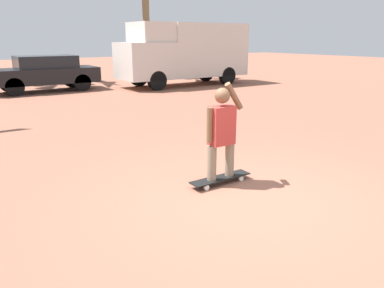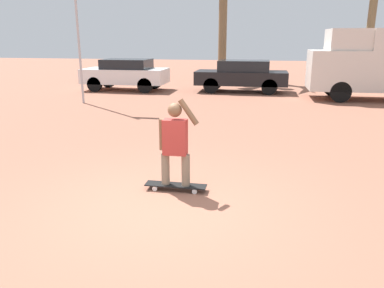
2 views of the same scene
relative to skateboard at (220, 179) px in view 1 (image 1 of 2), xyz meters
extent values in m
plane|color=#935B47|center=(-0.03, -0.68, -0.08)|extent=(80.00, 80.00, 0.00)
cube|color=black|center=(0.00, 0.00, 0.01)|extent=(1.04, 0.24, 0.02)
cylinder|color=white|center=(-0.34, -0.10, -0.04)|extent=(0.08, 0.03, 0.08)
cylinder|color=white|center=(-0.34, 0.10, -0.04)|extent=(0.08, 0.03, 0.08)
cylinder|color=white|center=(0.34, -0.10, -0.04)|extent=(0.08, 0.03, 0.08)
cylinder|color=white|center=(0.34, 0.10, -0.04)|extent=(0.08, 0.03, 0.08)
cylinder|color=gray|center=(-0.17, 0.00, 0.29)|extent=(0.14, 0.14, 0.54)
cylinder|color=gray|center=(0.17, 0.00, 0.29)|extent=(0.14, 0.14, 0.54)
cube|color=#B23833|center=(0.00, 0.00, 0.85)|extent=(0.38, 0.22, 0.58)
sphere|color=brown|center=(0.00, 0.00, 1.29)|extent=(0.23, 0.23, 0.23)
cylinder|color=brown|center=(-0.22, 0.00, 0.88)|extent=(0.09, 0.09, 0.52)
cylinder|color=brown|center=(0.22, 0.00, 1.27)|extent=(0.34, 0.09, 0.43)
cylinder|color=black|center=(4.44, 10.02, 0.33)|extent=(0.83, 0.28, 0.83)
cylinder|color=black|center=(4.44, 11.78, 0.33)|extent=(0.83, 0.28, 0.83)
cylinder|color=black|center=(8.33, 10.02, 0.33)|extent=(0.83, 0.28, 0.83)
cylinder|color=black|center=(8.33, 11.78, 0.33)|extent=(0.83, 0.28, 0.83)
cube|color=silver|center=(4.34, 10.90, 1.12)|extent=(2.19, 2.05, 1.58)
cube|color=black|center=(3.90, 10.90, 1.44)|extent=(0.04, 1.74, 0.79)
cube|color=silver|center=(7.48, 10.90, 1.55)|extent=(4.08, 2.05, 2.43)
cube|color=silver|center=(4.67, 10.90, 2.34)|extent=(1.54, 1.88, 0.85)
cylinder|color=black|center=(-0.97, 11.58, 0.27)|extent=(0.71, 0.22, 0.71)
cylinder|color=black|center=(-0.97, 13.08, 0.27)|extent=(0.71, 0.22, 0.71)
cylinder|color=black|center=(1.68, 11.58, 0.27)|extent=(0.71, 0.22, 0.71)
cylinder|color=black|center=(1.68, 13.08, 0.27)|extent=(0.71, 0.22, 0.71)
cube|color=black|center=(0.36, 12.33, 0.59)|extent=(4.28, 1.72, 0.62)
cube|color=black|center=(0.46, 12.33, 1.15)|extent=(2.35, 1.52, 0.50)
cylinder|color=brown|center=(6.44, 14.71, 3.05)|extent=(0.37, 0.37, 6.27)
camera|label=1|loc=(-3.41, -4.25, 2.10)|focal=35.00mm
camera|label=2|loc=(1.34, -5.72, 2.39)|focal=35.00mm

